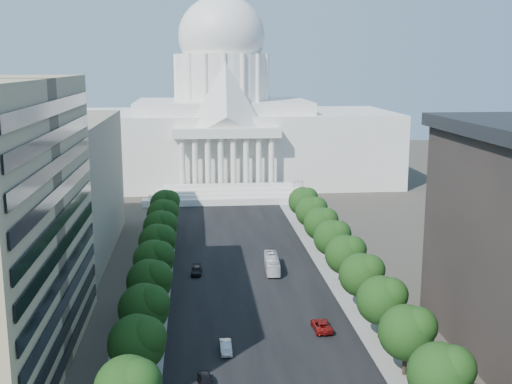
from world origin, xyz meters
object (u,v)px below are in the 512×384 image
object	(u,v)px
car_red	(322,326)
car_dark_b	(196,271)
car_dark_a	(206,381)
city_bus	(272,263)
car_silver	(226,347)

from	to	relation	value
car_red	car_dark_b	distance (m)	35.58
car_dark_a	car_red	size ratio (longest dim) A/B	0.80
car_red	city_bus	bearing A→B (deg)	-83.48
car_silver	car_dark_b	world-z (taller)	car_silver
car_silver	car_dark_b	xyz separation A→B (m)	(-4.14, 36.03, -0.05)
car_red	city_bus	distance (m)	30.86
car_red	car_dark_b	xyz separation A→B (m)	(-19.75, 29.60, -0.07)
car_red	city_bus	xyz separation A→B (m)	(-4.28, 30.55, 0.74)
car_silver	car_red	xyz separation A→B (m)	(15.61, 6.44, 0.02)
car_silver	city_bus	bearing A→B (deg)	71.77
car_dark_a	car_silver	distance (m)	10.54
car_dark_a	car_dark_b	size ratio (longest dim) A/B	0.92
car_dark_a	car_dark_b	world-z (taller)	car_dark_a
car_dark_a	car_silver	world-z (taller)	car_dark_a
car_silver	car_red	world-z (taller)	car_red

